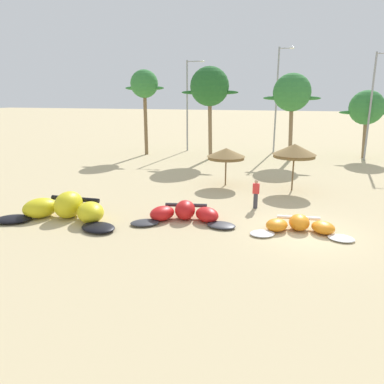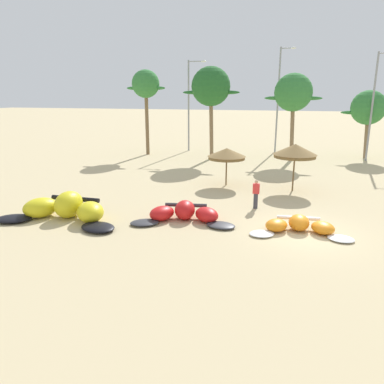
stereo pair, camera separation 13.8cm
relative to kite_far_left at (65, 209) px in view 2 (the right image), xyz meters
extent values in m
plane|color=#C6B284|center=(11.72, 1.31, -0.52)|extent=(260.00, 260.00, 0.00)
ellipsoid|color=black|center=(-2.33, -1.00, -0.38)|extent=(2.11, 1.84, 0.27)
ellipsoid|color=yellow|center=(-1.43, -0.03, -0.02)|extent=(2.06, 2.19, 1.01)
ellipsoid|color=yellow|center=(-0.01, 0.35, 0.16)|extent=(1.32, 1.78, 1.36)
ellipsoid|color=yellow|center=(1.43, 0.01, -0.02)|extent=(2.09, 2.19, 1.01)
ellipsoid|color=black|center=(2.36, -0.93, -0.38)|extent=(2.09, 1.80, 0.27)
cylinder|color=black|center=(-0.01, 0.97, 0.28)|extent=(2.75, 0.29, 0.25)
cube|color=black|center=(0.00, 0.17, 0.16)|extent=(1.01, 0.65, 0.04)
ellipsoid|color=#333338|center=(4.17, 0.37, -0.42)|extent=(1.74, 1.60, 0.19)
ellipsoid|color=red|center=(4.75, 1.24, -0.17)|extent=(1.53, 1.71, 0.71)
ellipsoid|color=red|center=(5.81, 1.71, -0.04)|extent=(1.26, 1.57, 0.95)
ellipsoid|color=red|center=(6.98, 1.63, -0.17)|extent=(1.72, 1.72, 0.71)
ellipsoid|color=#333338|center=(7.82, 1.01, -0.42)|extent=(1.57, 1.26, 0.19)
cylinder|color=#333338|center=(5.73, 2.20, 0.06)|extent=(2.17, 0.57, 0.20)
cube|color=#333338|center=(5.84, 1.57, -0.04)|extent=(0.87, 0.64, 0.04)
ellipsoid|color=white|center=(9.81, 0.50, -0.45)|extent=(1.43, 1.34, 0.15)
ellipsoid|color=orange|center=(10.39, 1.25, -0.24)|extent=(1.37, 1.45, 0.55)
ellipsoid|color=orange|center=(11.40, 1.62, -0.15)|extent=(1.05, 1.22, 0.74)
ellipsoid|color=orange|center=(12.46, 1.47, -0.24)|extent=(1.45, 1.47, 0.55)
ellipsoid|color=white|center=(13.19, 0.86, -0.45)|extent=(1.33, 1.19, 0.15)
cylinder|color=white|center=(11.36, 2.02, -0.06)|extent=(2.00, 0.39, 0.18)
cube|color=white|center=(11.41, 1.51, -0.15)|extent=(0.76, 0.48, 0.04)
cylinder|color=brown|center=(6.49, 9.33, 0.49)|extent=(0.10, 0.10, 2.03)
cone|color=olive|center=(6.49, 9.33, 1.80)|extent=(2.63, 2.63, 0.57)
cylinder|color=brown|center=(6.49, 9.33, 1.41)|extent=(2.50, 2.50, 0.20)
cylinder|color=brown|center=(10.97, 9.06, 0.68)|extent=(0.10, 0.10, 2.40)
cone|color=olive|center=(10.97, 9.06, 2.22)|extent=(2.78, 2.78, 0.69)
cylinder|color=brown|center=(10.97, 9.06, 1.78)|extent=(2.64, 2.64, 0.20)
cylinder|color=#383842|center=(9.07, 4.51, -0.09)|extent=(0.24, 0.24, 0.85)
cube|color=red|center=(9.07, 4.51, 0.61)|extent=(0.36, 0.22, 0.56)
sphere|color=tan|center=(9.07, 4.51, 1.00)|extent=(0.20, 0.20, 0.20)
cylinder|color=brown|center=(-4.00, 20.49, 3.06)|extent=(0.39, 0.36, 7.15)
sphere|color=#337A38|center=(-4.02, 20.49, 6.63)|extent=(2.79, 2.79, 2.79)
ellipsoid|color=#337A38|center=(-5.13, 20.49, 6.21)|extent=(1.95, 0.50, 0.36)
ellipsoid|color=#337A38|center=(-2.90, 20.49, 6.21)|extent=(1.95, 0.50, 0.36)
cylinder|color=#7F6647|center=(2.99, 19.69, 2.91)|extent=(0.53, 0.36, 6.86)
sphere|color=#236028|center=(2.91, 19.69, 6.34)|extent=(3.66, 3.66, 3.66)
ellipsoid|color=#236028|center=(1.44, 19.69, 5.79)|extent=(2.57, 0.50, 0.36)
ellipsoid|color=#236028|center=(4.37, 19.69, 5.79)|extent=(2.57, 0.50, 0.36)
cylinder|color=#7F6647|center=(10.52, 20.91, 2.63)|extent=(0.59, 0.36, 6.31)
sphere|color=#337A38|center=(10.41, 20.91, 5.79)|extent=(3.47, 3.47, 3.47)
ellipsoid|color=#337A38|center=(9.02, 20.91, 5.27)|extent=(2.43, 0.50, 0.36)
ellipsoid|color=#337A38|center=(11.80, 20.91, 5.27)|extent=(2.43, 0.50, 0.36)
cylinder|color=#7F6647|center=(17.56, 24.27, 1.93)|extent=(0.59, 0.36, 4.91)
sphere|color=#337A38|center=(17.44, 24.27, 4.38)|extent=(3.29, 3.29, 3.29)
ellipsoid|color=#337A38|center=(16.13, 24.27, 3.88)|extent=(2.31, 0.50, 0.36)
ellipsoid|color=#337A38|center=(18.76, 24.27, 3.88)|extent=(2.31, 0.50, 0.36)
cylinder|color=gray|center=(-0.61, 24.21, 4.30)|extent=(0.18, 0.18, 9.64)
cylinder|color=gray|center=(0.22, 24.21, 8.97)|extent=(1.65, 0.10, 0.10)
ellipsoid|color=silver|center=(1.04, 24.21, 8.97)|extent=(0.56, 0.24, 0.20)
cylinder|color=gray|center=(8.80, 25.75, 4.90)|extent=(0.18, 0.18, 10.83)
cylinder|color=gray|center=(9.42, 25.75, 10.16)|extent=(1.25, 0.10, 0.10)
ellipsoid|color=silver|center=(10.05, 25.75, 10.16)|extent=(0.56, 0.24, 0.20)
cylinder|color=gray|center=(17.48, 22.58, 4.39)|extent=(0.18, 0.18, 9.81)
camera|label=1|loc=(10.90, -15.32, 5.65)|focal=34.40mm
camera|label=2|loc=(11.03, -15.28, 5.65)|focal=34.40mm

